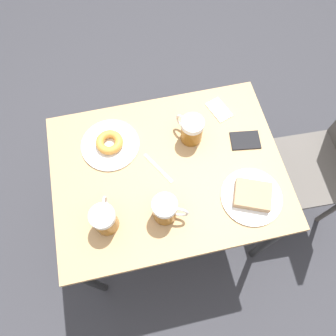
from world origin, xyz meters
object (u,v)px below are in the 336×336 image
Objects in this scene: beer_mug_left at (105,219)px; napkin_folded at (219,110)px; plate_with_donut at (110,144)px; beer_mug_center at (191,130)px; beer_mug_right at (166,210)px; plate_with_cake at (252,196)px; passport_near_edge at (245,140)px; fork at (158,168)px.

napkin_folded is (-0.41, 0.57, -0.06)m from beer_mug_left.
beer_mug_center is (0.04, 0.35, 0.05)m from plate_with_donut.
beer_mug_left and beer_mug_right have the same top height.
plate_with_donut is 0.39m from beer_mug_right.
passport_near_edge is (-0.25, 0.06, -0.01)m from plate_with_cake.
beer_mug_right reaches higher than fork.
plate_with_donut is at bearing -100.22° from passport_near_edge.
fork is (0.15, 0.18, -0.01)m from plate_with_donut.
plate_with_cake is at bearing -12.68° from passport_near_edge.
napkin_folded is at bearing 124.16° from beer_mug_center.
beer_mug_left is 0.90× the size of fork.
beer_mug_right is (-0.00, -0.35, 0.05)m from plate_with_cake.
plate_with_donut is 0.52m from napkin_folded.
beer_mug_left is at bearing -93.28° from beer_mug_right.
plate_with_donut is 1.94× the size of beer_mug_center.
beer_mug_center is at bearing 150.36° from beer_mug_right.
passport_near_edge is at bearing 121.31° from beer_mug_right.
beer_mug_left reaches higher than fork.
plate_with_donut is 0.23m from fork.
plate_with_donut is at bearing 169.74° from beer_mug_left.
beer_mug_left is 0.51m from beer_mug_center.
beer_mug_center is 0.21m from fork.
plate_with_cake is at bearing 28.10° from beer_mug_center.
beer_mug_left reaches higher than plate_with_donut.
beer_mug_right reaches higher than plate_with_donut.
passport_near_edge is (0.10, 0.58, -0.01)m from plate_with_donut.
plate_with_donut is at bearing -154.57° from beer_mug_right.
passport_near_edge is (-0.25, 0.41, -0.06)m from beer_mug_right.
plate_with_donut is 0.35m from beer_mug_left.
beer_mug_center is at bearing -55.84° from napkin_folded.
beer_mug_left is 0.71m from napkin_folded.
beer_mug_right is 0.98× the size of passport_near_edge.
plate_with_cake is 1.91× the size of beer_mug_center.
passport_near_edge is at bearing 96.75° from fork.
passport_near_edge is at bearing 167.32° from plate_with_cake.
beer_mug_left is 1.02× the size of napkin_folded.
plate_with_donut is at bearing -81.75° from napkin_folded.
beer_mug_center is at bearing 126.56° from beer_mug_left.
beer_mug_right is at bearing -3.35° from fork.
beer_mug_right is at bearing 86.72° from beer_mug_left.
beer_mug_right is at bearing -29.64° from beer_mug_center.
napkin_folded is 0.19m from passport_near_edge.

